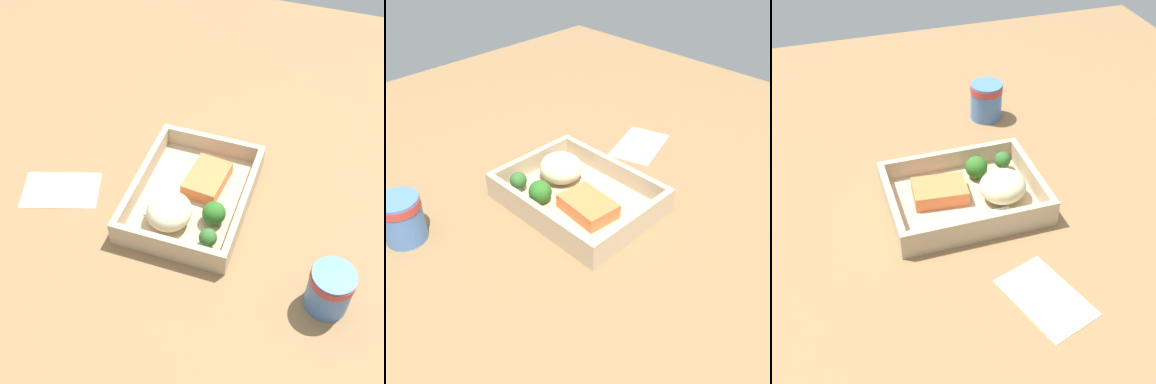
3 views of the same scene
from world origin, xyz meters
TOP-DOWN VIEW (x-y plane):
  - ground_plane at (0.00, 0.00)cm, footprint 160.00×160.00cm
  - takeout_tray at (0.00, 0.00)cm, footprint 27.92×21.10cm
  - tray_rim at (0.00, 0.00)cm, footprint 27.92×21.10cm
  - salmon_fillet at (-4.15, 1.63)cm, footprint 10.36×7.73cm
  - mashed_potatoes at (6.72, -2.02)cm, footprint 8.56×8.17cm
  - broccoli_floret_1 at (4.20, 5.54)cm, footprint 4.27×4.27cm
  - broccoli_floret_2 at (9.75, 6.17)cm, footprint 3.22×3.22cm
  - fork at (0.10, -6.25)cm, footprint 15.86×2.34cm
  - paper_cup at (13.83, 27.43)cm, footprint 7.18×7.18cm
  - receipt_slip at (5.34, -24.93)cm, footprint 13.15×16.61cm

SIDE VIEW (x-z plane):
  - ground_plane at x=0.00cm, z-range -2.00..0.00cm
  - receipt_slip at x=5.34cm, z-range 0.00..0.24cm
  - takeout_tray at x=0.00cm, z-range 0.00..1.20cm
  - fork at x=0.10cm, z-range 1.20..1.64cm
  - salmon_fillet at x=-4.15cm, z-range 1.20..3.98cm
  - tray_rim at x=0.00cm, z-range 1.20..5.07cm
  - broccoli_floret_1 at x=4.20cm, z-range 1.21..5.63cm
  - broccoli_floret_2 at x=9.75cm, z-range 1.46..5.38cm
  - mashed_potatoes at x=6.72cm, z-range 1.20..6.75cm
  - paper_cup at x=13.83cm, z-range 0.49..8.87cm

